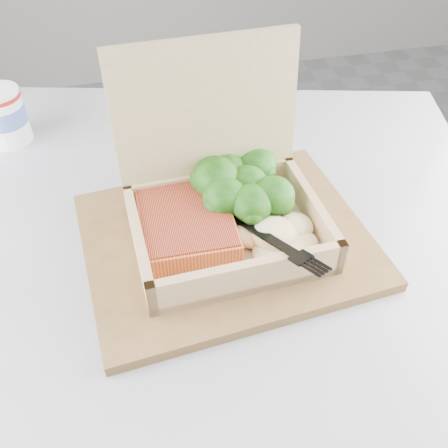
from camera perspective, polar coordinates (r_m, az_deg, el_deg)
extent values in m
cylinder|color=black|center=(0.88, -3.37, -20.53)|extent=(0.08, 0.08, 0.69)
cube|color=#999BA2|center=(0.58, -4.82, -4.84)|extent=(0.95, 0.95, 0.03)
cube|color=brown|center=(0.58, 0.25, -1.82)|extent=(0.34, 0.28, 0.01)
cube|color=tan|center=(0.56, 0.47, -1.65)|extent=(0.22, 0.17, 0.01)
cube|color=tan|center=(0.54, -9.63, -2.41)|extent=(0.02, 0.16, 0.04)
cube|color=tan|center=(0.58, 9.89, 1.45)|extent=(0.02, 0.16, 0.04)
cube|color=tan|center=(0.50, 2.90, -6.15)|extent=(0.21, 0.02, 0.04)
cube|color=tan|center=(0.61, -1.52, 4.34)|extent=(0.21, 0.02, 0.04)
cube|color=tan|center=(0.56, -2.05, 12.82)|extent=(0.21, 0.04, 0.16)
cube|color=orange|center=(0.56, -4.41, 0.30)|extent=(0.10, 0.13, 0.03)
ellipsoid|color=beige|center=(0.54, 5.73, -1.20)|extent=(0.08, 0.07, 0.03)
cube|color=black|center=(0.56, 1.05, 1.80)|extent=(0.05, 0.10, 0.03)
cube|color=black|center=(0.52, 6.08, -2.63)|extent=(0.04, 0.05, 0.01)
cylinder|color=white|center=(0.79, -23.87, 11.20)|extent=(0.06, 0.06, 0.08)
cylinder|color=#4B65B0|center=(0.79, -23.95, 11.44)|extent=(0.06, 0.06, 0.03)
cube|color=white|center=(0.72, 1.54, 8.13)|extent=(0.12, 0.16, 0.00)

